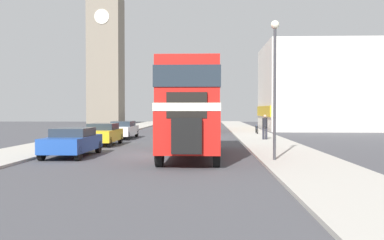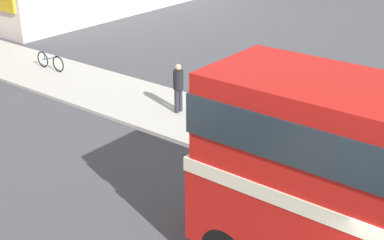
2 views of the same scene
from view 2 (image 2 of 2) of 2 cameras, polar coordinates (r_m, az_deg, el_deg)
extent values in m
cylinder|color=black|center=(13.12, 9.25, -8.85)|extent=(0.28, 1.10, 1.10)
cylinder|color=#282833|center=(18.85, -1.64, 2.02)|extent=(0.16, 0.16, 0.86)
cylinder|color=#282833|center=(18.99, -1.27, 2.19)|extent=(0.16, 0.16, 0.86)
cylinder|color=black|center=(18.64, -1.48, 4.31)|extent=(0.36, 0.36, 0.68)
sphere|color=tan|center=(18.49, -1.49, 5.64)|extent=(0.23, 0.23, 0.23)
torus|color=black|center=(23.79, -14.09, 5.83)|extent=(0.05, 0.71, 0.71)
torus|color=black|center=(24.60, -15.63, 6.25)|extent=(0.05, 0.71, 0.71)
cylinder|color=#234C93|center=(24.15, -14.91, 6.38)|extent=(0.04, 1.06, 0.34)
cylinder|color=#234C93|center=(24.42, -15.47, 6.67)|extent=(0.04, 0.04, 0.43)
camera|label=1|loc=(22.40, 95.00, -17.40)|focal=40.00mm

